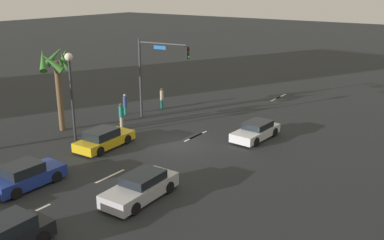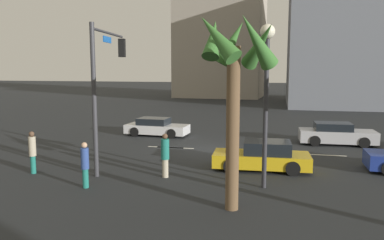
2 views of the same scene
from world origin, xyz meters
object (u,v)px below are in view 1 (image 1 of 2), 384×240
car_2 (256,131)px  car_4 (6,237)px  car_1 (104,139)px  streetlamp (71,80)px  pedestrian_0 (125,104)px  traffic_signal (155,67)px  pedestrian_1 (162,98)px  car_5 (26,176)px  palm_tree_0 (56,70)px  pedestrian_2 (121,114)px  car_3 (141,187)px

car_2 → car_4: bearing=174.3°
car_1 → streetlamp: streetlamp is taller
car_2 → pedestrian_0: bearing=95.4°
car_4 → car_2: bearing=-5.7°
traffic_signal → pedestrian_1: traffic_signal is taller
car_5 → streetlamp: size_ratio=0.65×
pedestrian_1 → car_2: bearing=-101.6°
car_5 → car_4: bearing=-131.5°
car_1 → streetlamp: (-0.19, 2.77, 3.77)m
streetlamp → pedestrian_1: (10.09, 0.28, -3.37)m
palm_tree_0 → car_4: bearing=-136.0°
pedestrian_2 → car_3: bearing=-130.7°
car_5 → traffic_signal: traffic_signal is taller
palm_tree_0 → pedestrian_1: bearing=-14.3°
car_1 → pedestrian_0: pedestrian_0 is taller
car_4 → car_3: bearing=-11.5°
streetlamp → palm_tree_0: size_ratio=0.98×
car_3 → streetlamp: 11.25m
pedestrian_2 → palm_tree_0: palm_tree_0 is taller
traffic_signal → pedestrian_2: bearing=163.1°
car_1 → traffic_signal: 8.18m
car_1 → pedestrian_2: (4.00, 2.28, 0.39)m
car_3 → car_4: 6.93m
car_1 → traffic_signal: bearing=10.5°
car_1 → streetlamp: size_ratio=0.71×
car_5 → traffic_signal: size_ratio=0.63×
car_4 → car_5: (4.15, 4.70, -0.01)m
pedestrian_0 → palm_tree_0: palm_tree_0 is taller
car_4 → palm_tree_0: 16.51m
pedestrian_2 → car_5: bearing=-162.9°
streetlamp → palm_tree_0: palm_tree_0 is taller
car_2 → palm_tree_0: 15.34m
car_3 → traffic_signal: size_ratio=0.70×
car_5 → streetlamp: (6.53, 3.78, 3.75)m
car_4 → traffic_signal: bearing=21.4°
streetlamp → palm_tree_0: bearing=72.3°
streetlamp → pedestrian_1: streetlamp is taller
pedestrian_0 → pedestrian_1: 3.57m
pedestrian_2 → car_1: bearing=-150.3°
palm_tree_0 → car_1: bearing=-96.9°
car_1 → car_5: bearing=-171.4°
pedestrian_0 → streetlamp: bearing=-166.5°
car_4 → pedestrian_1: bearing=22.9°
pedestrian_2 → car_2: bearing=-69.3°
car_5 → car_3: bearing=-66.6°
traffic_signal → car_4: bearing=-158.6°
car_4 → pedestrian_0: (17.47, 10.11, 0.31)m
traffic_signal → pedestrian_1: 4.69m
car_1 → pedestrian_2: bearing=29.7°
traffic_signal → pedestrian_0: traffic_signal is taller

